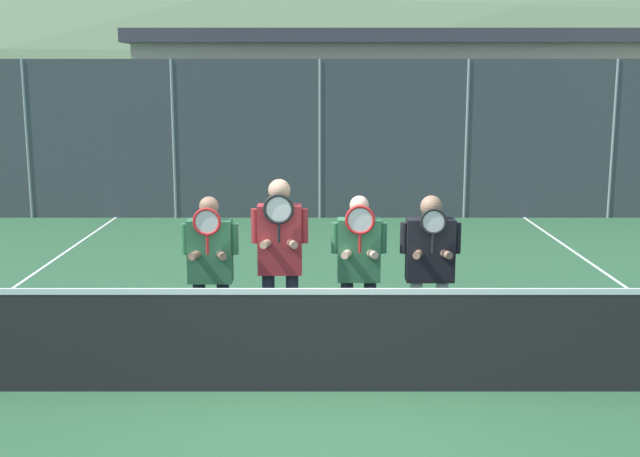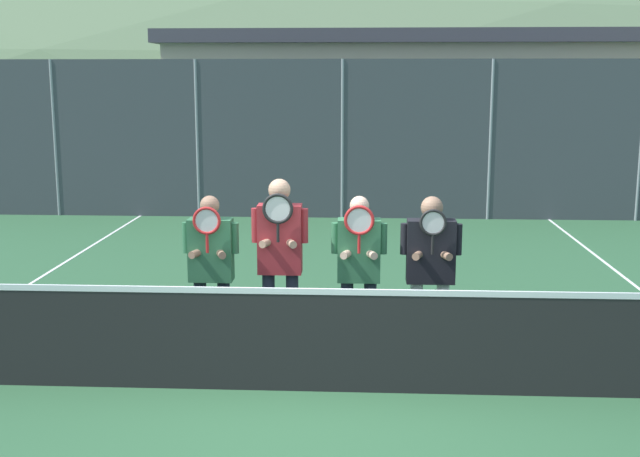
{
  "view_description": "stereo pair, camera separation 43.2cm",
  "coord_description": "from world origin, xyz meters",
  "px_view_note": "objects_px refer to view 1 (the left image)",
  "views": [
    {
      "loc": [
        0.0,
        -7.07,
        2.88
      ],
      "look_at": [
        -0.01,
        1.1,
        1.34
      ],
      "focal_mm": 45.0,
      "sensor_mm": 36.0,
      "label": 1
    },
    {
      "loc": [
        0.43,
        -7.06,
        2.88
      ],
      "look_at": [
        -0.01,
        1.1,
        1.34
      ],
      "focal_mm": 45.0,
      "sensor_mm": 36.0,
      "label": 2
    }
  ],
  "objects_px": {
    "player_center_left": "(281,253)",
    "car_left_of_center": "(366,160)",
    "player_rightmost": "(431,261)",
    "car_far_left": "(150,162)",
    "player_center_right": "(360,263)",
    "car_center": "(573,164)",
    "player_leftmost": "(211,264)"
  },
  "relations": [
    {
      "from": "player_center_left",
      "to": "car_left_of_center",
      "type": "relative_size",
      "value": 0.39
    },
    {
      "from": "player_rightmost",
      "to": "car_far_left",
      "type": "relative_size",
      "value": 0.37
    },
    {
      "from": "player_center_left",
      "to": "car_left_of_center",
      "type": "height_order",
      "value": "player_center_left"
    },
    {
      "from": "player_center_left",
      "to": "player_center_right",
      "type": "distance_m",
      "value": 0.82
    },
    {
      "from": "player_center_right",
      "to": "player_rightmost",
      "type": "xyz_separation_m",
      "value": [
        0.73,
        -0.02,
        0.02
      ]
    },
    {
      "from": "player_center_left",
      "to": "car_left_of_center",
      "type": "xyz_separation_m",
      "value": [
        1.49,
        11.12,
        -0.17
      ]
    },
    {
      "from": "car_left_of_center",
      "to": "car_center",
      "type": "bearing_deg",
      "value": -1.56
    },
    {
      "from": "player_center_left",
      "to": "car_far_left",
      "type": "bearing_deg",
      "value": 108.35
    },
    {
      "from": "player_leftmost",
      "to": "car_left_of_center",
      "type": "xyz_separation_m",
      "value": [
        2.2,
        11.15,
        -0.06
      ]
    },
    {
      "from": "player_rightmost",
      "to": "car_left_of_center",
      "type": "distance_m",
      "value": 11.11
    },
    {
      "from": "player_leftmost",
      "to": "player_center_right",
      "type": "xyz_separation_m",
      "value": [
        1.52,
        0.06,
        -0.0
      ]
    },
    {
      "from": "car_far_left",
      "to": "car_center",
      "type": "relative_size",
      "value": 1.11
    },
    {
      "from": "player_center_left",
      "to": "car_center",
      "type": "distance_m",
      "value": 12.73
    },
    {
      "from": "player_center_left",
      "to": "player_center_right",
      "type": "xyz_separation_m",
      "value": [
        0.81,
        0.04,
        -0.12
      ]
    },
    {
      "from": "player_center_left",
      "to": "car_left_of_center",
      "type": "bearing_deg",
      "value": 82.38
    },
    {
      "from": "player_rightmost",
      "to": "player_center_left",
      "type": "bearing_deg",
      "value": -179.49
    },
    {
      "from": "player_leftmost",
      "to": "player_center_left",
      "type": "height_order",
      "value": "player_center_left"
    },
    {
      "from": "player_center_left",
      "to": "player_center_right",
      "type": "height_order",
      "value": "player_center_left"
    },
    {
      "from": "player_leftmost",
      "to": "car_left_of_center",
      "type": "bearing_deg",
      "value": 78.83
    },
    {
      "from": "player_center_right",
      "to": "car_left_of_center",
      "type": "bearing_deg",
      "value": 86.49
    },
    {
      "from": "player_leftmost",
      "to": "car_far_left",
      "type": "height_order",
      "value": "car_far_left"
    },
    {
      "from": "player_center_left",
      "to": "player_leftmost",
      "type": "bearing_deg",
      "value": -178.14
    },
    {
      "from": "player_center_left",
      "to": "player_rightmost",
      "type": "distance_m",
      "value": 1.54
    },
    {
      "from": "player_leftmost",
      "to": "car_left_of_center",
      "type": "height_order",
      "value": "car_left_of_center"
    },
    {
      "from": "player_leftmost",
      "to": "player_center_left",
      "type": "bearing_deg",
      "value": 1.86
    },
    {
      "from": "car_center",
      "to": "player_leftmost",
      "type": "bearing_deg",
      "value": -122.88
    },
    {
      "from": "player_center_right",
      "to": "player_leftmost",
      "type": "bearing_deg",
      "value": -177.79
    },
    {
      "from": "player_leftmost",
      "to": "player_center_left",
      "type": "relative_size",
      "value": 0.91
    },
    {
      "from": "player_center_left",
      "to": "car_center",
      "type": "xyz_separation_m",
      "value": [
        6.41,
        10.99,
        -0.27
      ]
    },
    {
      "from": "player_rightmost",
      "to": "car_center",
      "type": "bearing_deg",
      "value": 66.08
    },
    {
      "from": "player_rightmost",
      "to": "car_far_left",
      "type": "height_order",
      "value": "car_far_left"
    },
    {
      "from": "car_left_of_center",
      "to": "player_center_left",
      "type": "bearing_deg",
      "value": -97.62
    }
  ]
}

